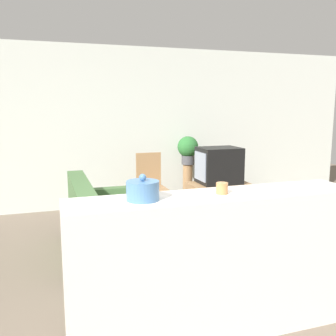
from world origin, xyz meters
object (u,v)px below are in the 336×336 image
couch (107,227)px  television (219,165)px  wooden_chair (151,183)px  potted_plant (188,148)px  decorative_bowl (143,190)px

couch → television: size_ratio=2.54×
wooden_chair → potted_plant: 1.07m
couch → wooden_chair: bearing=53.9°
couch → television: bearing=26.7°
couch → potted_plant: 2.50m
wooden_chair → decorative_bowl: (-0.91, -3.05, 0.61)m
couch → wooden_chair: 1.49m
television → couch: bearing=-153.3°
potted_plant → wooden_chair: bearing=-147.6°
couch → potted_plant: potted_plant is taller
television → potted_plant: 0.81m
couch → decorative_bowl: (-0.04, -1.86, 0.85)m
couch → potted_plant: bearing=45.4°
potted_plant → decorative_bowl: size_ratio=2.16×
decorative_bowl → wooden_chair: bearing=73.4°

